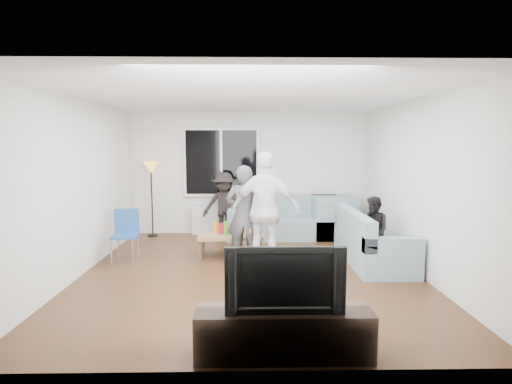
{
  "coord_description": "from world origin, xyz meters",
  "views": [
    {
      "loc": [
        -0.03,
        -6.02,
        1.92
      ],
      "look_at": [
        0.1,
        0.6,
        1.15
      ],
      "focal_mm": 28.56,
      "sensor_mm": 36.0,
      "label": 1
    }
  ],
  "objects_px": {
    "tv_console": "(284,333)",
    "television": "(284,277)",
    "sofa_back_section": "(284,217)",
    "floor_lamp": "(152,199)",
    "spectator_right": "(374,230)",
    "sofa_right_section": "(373,237)",
    "coffee_table": "(231,245)",
    "spectator_back": "(224,205)",
    "side_chair": "(125,236)",
    "player_right": "(266,210)",
    "player_left": "(244,215)"
  },
  "relations": [
    {
      "from": "tv_console",
      "to": "television",
      "type": "relative_size",
      "value": 1.51
    },
    {
      "from": "sofa_back_section",
      "to": "floor_lamp",
      "type": "relative_size",
      "value": 1.47
    },
    {
      "from": "sofa_back_section",
      "to": "tv_console",
      "type": "relative_size",
      "value": 1.44
    },
    {
      "from": "television",
      "to": "spectator_right",
      "type": "bearing_deg",
      "value": 59.75
    },
    {
      "from": "sofa_right_section",
      "to": "coffee_table",
      "type": "xyz_separation_m",
      "value": [
        -2.35,
        0.37,
        -0.22
      ]
    },
    {
      "from": "coffee_table",
      "to": "television",
      "type": "relative_size",
      "value": 1.04
    },
    {
      "from": "television",
      "to": "tv_console",
      "type": "bearing_deg",
      "value": 180.0
    },
    {
      "from": "coffee_table",
      "to": "spectator_back",
      "type": "height_order",
      "value": "spectator_back"
    },
    {
      "from": "sofa_right_section",
      "to": "floor_lamp",
      "type": "bearing_deg",
      "value": 63.83
    },
    {
      "from": "side_chair",
      "to": "spectator_back",
      "type": "distance_m",
      "value": 2.34
    },
    {
      "from": "player_right",
      "to": "side_chair",
      "type": "bearing_deg",
      "value": 3.59
    },
    {
      "from": "coffee_table",
      "to": "television",
      "type": "distance_m",
      "value": 3.44
    },
    {
      "from": "player_right",
      "to": "television",
      "type": "relative_size",
      "value": 1.72
    },
    {
      "from": "coffee_table",
      "to": "side_chair",
      "type": "xyz_separation_m",
      "value": [
        -1.72,
        -0.3,
        0.23
      ]
    },
    {
      "from": "side_chair",
      "to": "television",
      "type": "xyz_separation_m",
      "value": [
        2.34,
        -3.04,
        0.31
      ]
    },
    {
      "from": "spectator_right",
      "to": "player_right",
      "type": "bearing_deg",
      "value": -101.17
    },
    {
      "from": "floor_lamp",
      "to": "player_right",
      "type": "relative_size",
      "value": 0.86
    },
    {
      "from": "sofa_back_section",
      "to": "tv_console",
      "type": "bearing_deg",
      "value": -94.96
    },
    {
      "from": "player_right",
      "to": "television",
      "type": "distance_m",
      "value": 2.7
    },
    {
      "from": "sofa_right_section",
      "to": "coffee_table",
      "type": "height_order",
      "value": "sofa_right_section"
    },
    {
      "from": "spectator_right",
      "to": "tv_console",
      "type": "relative_size",
      "value": 0.68
    },
    {
      "from": "coffee_table",
      "to": "player_left",
      "type": "bearing_deg",
      "value": -60.68
    },
    {
      "from": "television",
      "to": "floor_lamp",
      "type": "bearing_deg",
      "value": 115.25
    },
    {
      "from": "sofa_right_section",
      "to": "spectator_back",
      "type": "bearing_deg",
      "value": 54.31
    },
    {
      "from": "spectator_right",
      "to": "side_chair",
      "type": "bearing_deg",
      "value": -110.76
    },
    {
      "from": "spectator_right",
      "to": "coffee_table",
      "type": "bearing_deg",
      "value": -118.81
    },
    {
      "from": "floor_lamp",
      "to": "television",
      "type": "relative_size",
      "value": 1.48
    },
    {
      "from": "floor_lamp",
      "to": "tv_console",
      "type": "xyz_separation_m",
      "value": [
        2.34,
        -4.97,
        -0.56
      ]
    },
    {
      "from": "television",
      "to": "sofa_back_section",
      "type": "bearing_deg",
      "value": 85.04
    },
    {
      "from": "sofa_back_section",
      "to": "spectator_right",
      "type": "xyz_separation_m",
      "value": [
        1.31,
        -1.81,
        0.12
      ]
    },
    {
      "from": "side_chair",
      "to": "tv_console",
      "type": "relative_size",
      "value": 0.54
    },
    {
      "from": "tv_console",
      "to": "player_right",
      "type": "bearing_deg",
      "value": 91.02
    },
    {
      "from": "player_left",
      "to": "tv_console",
      "type": "relative_size",
      "value": 1.0
    },
    {
      "from": "tv_console",
      "to": "television",
      "type": "distance_m",
      "value": 0.52
    },
    {
      "from": "player_left",
      "to": "player_right",
      "type": "bearing_deg",
      "value": 155.09
    },
    {
      "from": "spectator_back",
      "to": "television",
      "type": "relative_size",
      "value": 1.29
    },
    {
      "from": "tv_console",
      "to": "coffee_table",
      "type": "bearing_deg",
      "value": 100.63
    },
    {
      "from": "side_chair",
      "to": "sofa_back_section",
      "type": "bearing_deg",
      "value": 28.15
    },
    {
      "from": "side_chair",
      "to": "player_right",
      "type": "xyz_separation_m",
      "value": [
        2.3,
        -0.34,
        0.48
      ]
    },
    {
      "from": "floor_lamp",
      "to": "tv_console",
      "type": "relative_size",
      "value": 0.97
    },
    {
      "from": "sofa_back_section",
      "to": "side_chair",
      "type": "height_order",
      "value": "side_chair"
    },
    {
      "from": "player_left",
      "to": "television",
      "type": "height_order",
      "value": "player_left"
    },
    {
      "from": "floor_lamp",
      "to": "side_chair",
      "type": "bearing_deg",
      "value": -90.0
    },
    {
      "from": "sofa_right_section",
      "to": "player_left",
      "type": "distance_m",
      "value": 2.15
    },
    {
      "from": "spectator_back",
      "to": "television",
      "type": "height_order",
      "value": "spectator_back"
    },
    {
      "from": "player_left",
      "to": "side_chair",
      "type": "bearing_deg",
      "value": 4.69
    },
    {
      "from": "floor_lamp",
      "to": "player_right",
      "type": "bearing_deg",
      "value": -44.73
    },
    {
      "from": "coffee_table",
      "to": "player_right",
      "type": "bearing_deg",
      "value": -48.03
    },
    {
      "from": "coffee_table",
      "to": "side_chair",
      "type": "bearing_deg",
      "value": -170.06
    },
    {
      "from": "player_right",
      "to": "coffee_table",
      "type": "bearing_deg",
      "value": -35.95
    }
  ]
}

